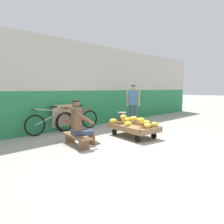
% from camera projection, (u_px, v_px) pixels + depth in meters
% --- Properties ---
extents(ground_plane, '(80.00, 80.00, 0.00)m').
position_uv_depth(ground_plane, '(140.00, 144.00, 5.21)').
color(ground_plane, '#A39E93').
extents(back_wall, '(16.00, 0.30, 3.03)m').
position_uv_depth(back_wall, '(71.00, 85.00, 7.23)').
color(back_wall, '#287F4C').
rests_on(back_wall, ground).
extents(banana_cart, '(1.04, 1.55, 0.36)m').
position_uv_depth(banana_cart, '(133.00, 129.00, 6.00)').
color(banana_cart, '#8E6B47').
rests_on(banana_cart, ground).
extents(banana_pile, '(0.91, 1.46, 0.26)m').
position_uv_depth(banana_pile, '(134.00, 121.00, 5.99)').
color(banana_pile, yellow).
rests_on(banana_pile, banana_cart).
extents(low_bench, '(0.46, 1.13, 0.27)m').
position_uv_depth(low_bench, '(77.00, 138.00, 5.05)').
color(low_bench, brown).
rests_on(low_bench, ground).
extents(vendor_seated, '(0.73, 0.60, 1.14)m').
position_uv_depth(vendor_seated, '(80.00, 123.00, 5.05)').
color(vendor_seated, brown).
rests_on(vendor_seated, ground).
extents(plastic_crate, '(0.36, 0.28, 0.30)m').
position_uv_depth(plastic_crate, '(122.00, 125.00, 7.11)').
color(plastic_crate, '#19847F').
rests_on(plastic_crate, ground).
extents(weighing_scale, '(0.30, 0.30, 0.29)m').
position_uv_depth(weighing_scale, '(122.00, 116.00, 7.08)').
color(weighing_scale, '#28282D').
rests_on(weighing_scale, plastic_crate).
extents(bicycle_near_left, '(1.66, 0.48, 0.86)m').
position_uv_depth(bicycle_near_left, '(51.00, 122.00, 6.41)').
color(bicycle_near_left, black).
rests_on(bicycle_near_left, ground).
extents(bicycle_far_left, '(1.66, 0.48, 0.86)m').
position_uv_depth(bicycle_far_left, '(78.00, 120.00, 6.96)').
color(bicycle_far_left, black).
rests_on(bicycle_far_left, ground).
extents(sign_board, '(0.70, 0.21, 0.88)m').
position_uv_depth(sign_board, '(62.00, 118.00, 6.84)').
color(sign_board, '#C6B289').
rests_on(sign_board, ground).
extents(customer_adult, '(0.37, 0.37, 1.53)m').
position_uv_depth(customer_adult, '(133.00, 101.00, 7.59)').
color(customer_adult, '#38425B').
rests_on(customer_adult, ground).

